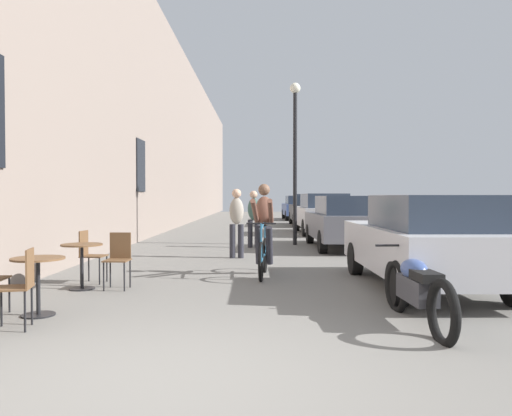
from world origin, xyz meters
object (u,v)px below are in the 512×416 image
object	(u,v)px
cafe_chair_near_toward_wall	(20,283)
street_lamp	(295,142)
parked_motorcycle	(418,290)
parked_car_fourth	(310,209)
cafe_table_near	(38,274)
cafe_chair_mid_toward_wall	(90,253)
cafe_chair_mid_toward_street	(118,256)
cafe_table_mid	(82,256)
pedestrian_near	(237,219)
parked_car_second	(344,221)
parked_car_third	(322,213)
parked_car_fifth	(298,207)
parked_car_nearest	(424,240)
pedestrian_mid	(254,216)
cyclist_on_bicycle	(264,232)

from	to	relation	value
cafe_chair_near_toward_wall	street_lamp	xyz separation A→B (m)	(3.72, 9.70, 2.59)
parked_motorcycle	parked_car_fourth	bearing A→B (deg)	88.03
cafe_table_near	parked_motorcycle	world-z (taller)	parked_motorcycle
cafe_chair_mid_toward_wall	parked_car_fourth	distance (m)	17.59
cafe_chair_mid_toward_street	cafe_table_mid	bearing A→B (deg)	-172.27
cafe_chair_near_toward_wall	pedestrian_near	world-z (taller)	pedestrian_near
cafe_table_mid	parked_car_second	world-z (taller)	parked_car_second
parked_car_second	parked_car_third	world-z (taller)	parked_car_third
cafe_chair_near_toward_wall	parked_car_fifth	world-z (taller)	parked_car_fifth
cafe_chair_near_toward_wall	parked_car_nearest	world-z (taller)	parked_car_nearest
street_lamp	cafe_table_mid	bearing A→B (deg)	-117.92
cafe_table_near	pedestrian_mid	world-z (taller)	pedestrian_mid
parked_motorcycle	parked_car_fifth	bearing A→B (deg)	88.78
cafe_table_mid	parked_motorcycle	xyz separation A→B (m)	(4.64, -2.16, -0.12)
cafe_chair_mid_toward_wall	parked_car_second	xyz separation A→B (m)	(5.27, 5.73, 0.25)
cafe_chair_near_toward_wall	street_lamp	size ratio (longest dim) A/B	0.18
pedestrian_near	street_lamp	distance (m)	4.24
cafe_chair_mid_toward_street	pedestrian_mid	bearing A→B (deg)	72.08
cafe_table_near	street_lamp	bearing A→B (deg)	67.35
cafe_chair_mid_toward_street	parked_motorcycle	distance (m)	4.65
cafe_table_mid	cafe_chair_mid_toward_wall	xyz separation A→B (m)	(-0.08, 0.58, -0.00)
parked_car_nearest	parked_car_third	world-z (taller)	parked_car_third
cafe_chair_mid_toward_wall	street_lamp	bearing A→B (deg)	59.60
cafe_chair_near_toward_wall	cafe_table_mid	distance (m)	2.39
parked_car_second	parked_car_third	bearing A→B (deg)	89.37
pedestrian_mid	parked_motorcycle	xyz separation A→B (m)	(2.00, -8.64, -0.51)
pedestrian_mid	parked_car_fourth	distance (m)	11.17
cafe_chair_mid_toward_wall	parked_motorcycle	xyz separation A→B (m)	(4.71, -2.74, -0.11)
cafe_chair_mid_toward_street	pedestrian_mid	size ratio (longest dim) A/B	0.54
parked_car_second	cafe_chair_mid_toward_street	bearing A→B (deg)	-126.65
cyclist_on_bicycle	pedestrian_mid	xyz separation A→B (m)	(-0.26, 5.03, 0.11)
street_lamp	parked_car_fourth	xyz separation A→B (m)	(1.43, 10.01, -2.29)
pedestrian_mid	parked_car_second	xyz separation A→B (m)	(2.56, -0.18, -0.15)
pedestrian_mid	parked_car_fifth	distance (m)	17.36
pedestrian_near	parked_motorcycle	distance (m)	6.67
cafe_chair_mid_toward_street	parked_motorcycle	bearing A→B (deg)	-28.70
parked_car_fifth	parked_motorcycle	distance (m)	25.82
street_lamp	parked_car_second	bearing A→B (deg)	-37.51
pedestrian_mid	parked_motorcycle	world-z (taller)	pedestrian_mid
cafe_chair_near_toward_wall	pedestrian_near	bearing A→B (deg)	71.93
parked_car_fourth	cafe_chair_near_toward_wall	bearing A→B (deg)	-104.63
cafe_chair_near_toward_wall	parked_car_fifth	bearing A→B (deg)	79.07
cafe_chair_mid_toward_street	cyclist_on_bicycle	size ratio (longest dim) A/B	0.51
cafe_table_near	cyclist_on_bicycle	world-z (taller)	cyclist_on_bicycle
pedestrian_mid	cafe_chair_near_toward_wall	bearing A→B (deg)	-105.57
cyclist_on_bicycle	cafe_table_near	bearing A→B (deg)	-131.07
cafe_table_near	parked_car_fourth	distance (m)	19.79
cafe_chair_mid_toward_wall	parked_car_third	bearing A→B (deg)	64.72
cafe_chair_near_toward_wall	parked_car_fourth	size ratio (longest dim) A/B	0.20
parked_car_second	parked_car_fifth	bearing A→B (deg)	90.03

